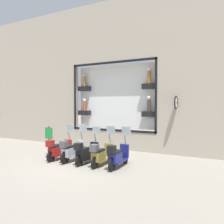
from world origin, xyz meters
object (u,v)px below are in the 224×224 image
Objects in this scene: scooter_black_2 at (86,153)px; scooter_silver_3 at (72,151)px; shop_sign_post at (49,141)px; scooter_red_4 at (58,149)px; scooter_olive_1 at (101,154)px; scooter_navy_0 at (118,156)px.

scooter_black_2 is 0.99× the size of scooter_silver_3.
shop_sign_post is at bearing 81.51° from scooter_silver_3.
scooter_silver_3 is at bearing -89.28° from scooter_red_4.
scooter_black_2 is 0.75m from scooter_silver_3.
scooter_olive_1 is 3.05m from shop_sign_post.
scooter_olive_1 is at bearing -89.98° from scooter_red_4.
scooter_red_4 is (-0.01, 0.75, -0.02)m from scooter_silver_3.
scooter_olive_1 reaches higher than scooter_black_2.
scooter_red_4 is at bearing 90.02° from scooter_olive_1.
scooter_olive_1 is 2.24m from scooter_red_4.
scooter_silver_3 reaches higher than scooter_olive_1.
scooter_olive_1 is at bearing 90.53° from scooter_navy_0.
scooter_black_2 is (-0.00, 0.75, -0.00)m from scooter_olive_1.
scooter_navy_0 is 1.01× the size of scooter_black_2.
shop_sign_post is (0.23, 3.77, 0.30)m from scooter_navy_0.
scooter_black_2 is 2.31m from shop_sign_post.
scooter_navy_0 is 1.00× the size of scooter_olive_1.
scooter_red_4 is (-0.00, 2.24, -0.00)m from scooter_olive_1.
shop_sign_post is at bearing 86.51° from scooter_navy_0.
scooter_olive_1 is 1.23× the size of shop_sign_post.
scooter_silver_3 is (0.01, 0.75, 0.02)m from scooter_black_2.
scooter_navy_0 is 1.00× the size of scooter_silver_3.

